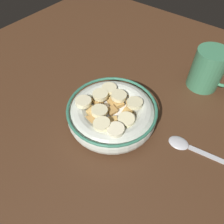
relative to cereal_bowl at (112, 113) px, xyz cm
name	(u,v)px	position (x,y,z in cm)	size (l,w,h in cm)	color
ground_plane	(112,124)	(0.04, 0.01, -3.62)	(107.42, 107.42, 2.00)	#472B19
cereal_bowl	(112,113)	(0.00, 0.00, 0.00)	(18.58, 18.58, 5.69)	beige
spoon	(189,146)	(16.17, 4.15, -2.29)	(15.26, 4.35, 0.80)	#B7B7BC
coffee_mug	(208,69)	(10.91, 23.00, 2.30)	(10.67, 7.51, 9.85)	#3F7F59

